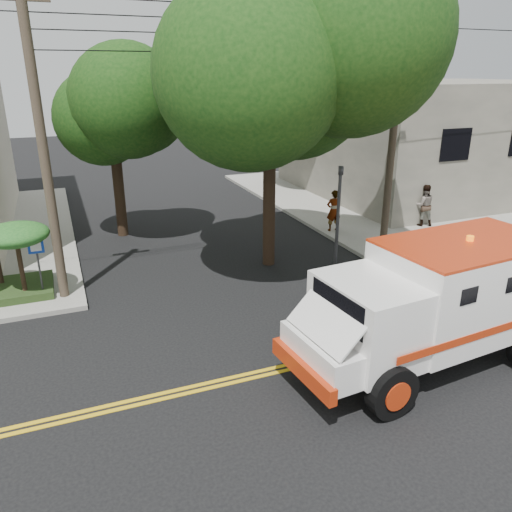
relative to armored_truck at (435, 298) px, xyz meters
name	(u,v)px	position (x,y,z in m)	size (l,w,h in m)	color
ground	(317,361)	(-2.49, 1.04, -1.71)	(100.00, 100.00, 0.00)	black
sidewalk_ne	(412,193)	(11.01, 14.54, -1.63)	(17.00, 17.00, 0.15)	gray
building_right	(434,136)	(12.51, 15.04, 1.44)	(14.00, 12.00, 6.00)	#615E53
utility_pole_left	(44,154)	(-8.09, 7.04, 2.79)	(0.28, 0.28, 9.00)	#382D23
utility_pole_right	(393,134)	(3.81, 7.24, 2.79)	(0.28, 0.28, 9.00)	#382D23
tree_main	(287,53)	(-0.55, 7.24, 5.49)	(6.08, 5.70, 9.85)	black
tree_left	(119,97)	(-5.16, 12.82, 4.02)	(4.48, 4.20, 7.70)	black
tree_right	(327,82)	(6.36, 16.81, 4.39)	(4.80, 4.50, 8.20)	black
traffic_signal	(339,205)	(1.31, 6.64, 0.52)	(0.15, 0.18, 3.60)	#3F3F42
accessibility_sign	(38,259)	(-8.69, 7.21, -0.34)	(0.45, 0.10, 2.02)	#3F3F42
armored_truck	(435,298)	(0.00, 0.00, 0.00)	(6.78, 3.13, 3.00)	white
pedestrian_a	(334,211)	(3.01, 9.78, -0.66)	(0.65, 0.43, 1.79)	gray
pedestrian_b	(424,205)	(7.14, 8.98, -0.63)	(0.90, 0.70, 1.85)	gray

